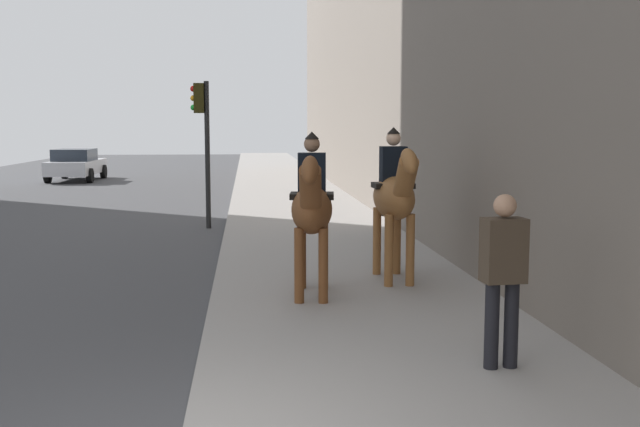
# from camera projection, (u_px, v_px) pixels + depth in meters

# --- Properties ---
(mounted_horse_near) EXTENTS (2.15, 0.72, 2.27)m
(mounted_horse_near) POSITION_uv_depth(u_px,v_px,m) (312.00, 207.00, 10.08)
(mounted_horse_near) COLOR brown
(mounted_horse_near) RESTS_ON sidewalk_slab
(mounted_horse_far) EXTENTS (2.15, 0.61, 2.33)m
(mounted_horse_far) POSITION_uv_depth(u_px,v_px,m) (395.00, 196.00, 11.12)
(mounted_horse_far) COLOR brown
(mounted_horse_far) RESTS_ON sidewalk_slab
(pedestrian_greeting) EXTENTS (0.29, 0.42, 1.70)m
(pedestrian_greeting) POSITION_uv_depth(u_px,v_px,m) (503.00, 269.00, 7.10)
(pedestrian_greeting) COLOR black
(pedestrian_greeting) RESTS_ON sidewalk_slab
(car_near_lane) EXTENTS (4.55, 2.08, 1.44)m
(car_near_lane) POSITION_uv_depth(u_px,v_px,m) (76.00, 164.00, 33.31)
(car_near_lane) COLOR silver
(car_near_lane) RESTS_ON ground
(traffic_light_near_curb) EXTENTS (0.20, 0.44, 3.52)m
(traffic_light_near_curb) POSITION_uv_depth(u_px,v_px,m) (203.00, 130.00, 17.61)
(traffic_light_near_curb) COLOR black
(traffic_light_near_curb) RESTS_ON ground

